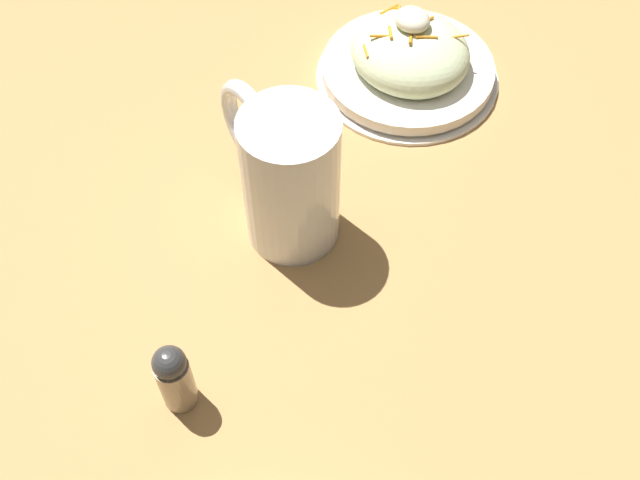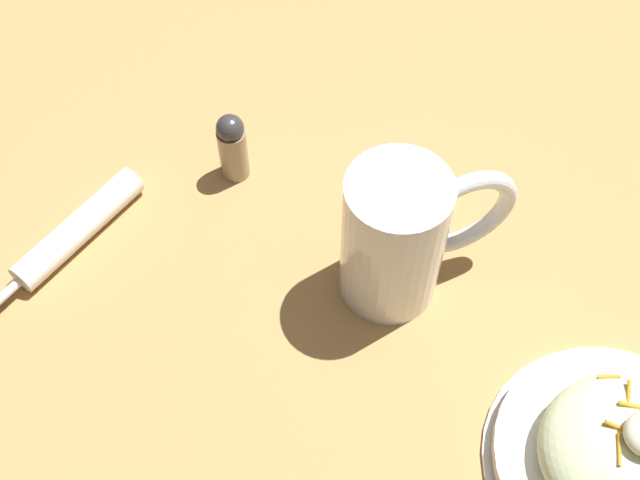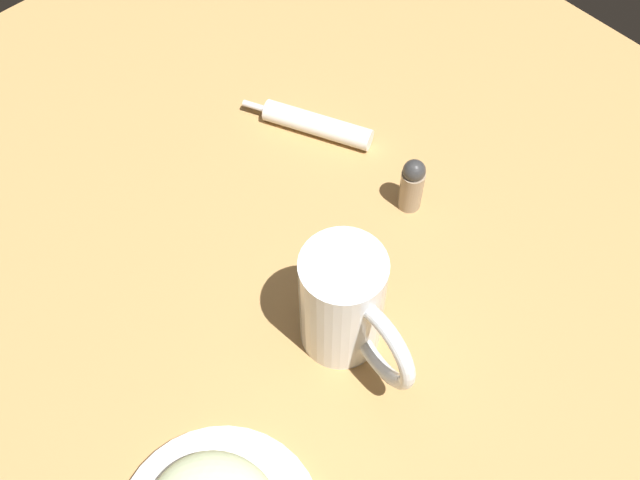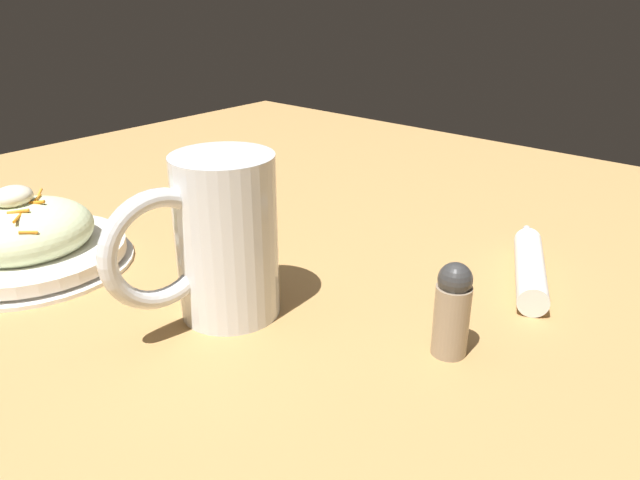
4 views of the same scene
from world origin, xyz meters
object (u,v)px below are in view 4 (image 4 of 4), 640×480
napkin_roll (530,268)px  salt_shaker (452,309)px  salad_plate (29,241)px  beer_mug (222,248)px

napkin_roll → salt_shaker: 0.18m
napkin_roll → salt_shaker: (-0.18, -0.00, 0.03)m
salad_plate → beer_mug: size_ratio=1.28×
beer_mug → napkin_roll: 0.33m
beer_mug → salt_shaker: 0.22m
salad_plate → beer_mug: (0.07, -0.25, 0.04)m
salad_plate → salt_shaker: salad_plate is taller
napkin_roll → salad_plate: bearing=126.6°
salad_plate → beer_mug: beer_mug is taller
salad_plate → beer_mug: 0.26m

